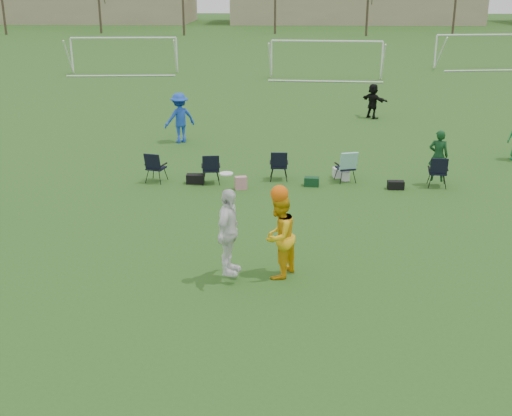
# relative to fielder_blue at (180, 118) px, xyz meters

# --- Properties ---
(ground) EXTENTS (260.00, 260.00, 0.00)m
(ground) POSITION_rel_fielder_blue_xyz_m (2.86, -13.29, -0.98)
(ground) COLOR #2B551A
(ground) RESTS_ON ground
(fielder_blue) EXTENTS (1.46, 1.32, 1.96)m
(fielder_blue) POSITION_rel_fielder_blue_xyz_m (0.00, 0.00, 0.00)
(fielder_blue) COLOR blue
(fielder_blue) RESTS_ON ground
(fielder_black) EXTENTS (1.31, 1.45, 1.60)m
(fielder_black) POSITION_rel_fielder_blue_xyz_m (8.23, 5.24, -0.18)
(fielder_black) COLOR black
(fielder_black) RESTS_ON ground
(center_contest) EXTENTS (1.90, 1.44, 2.42)m
(center_contest) POSITION_rel_fielder_blue_xyz_m (3.56, -12.32, 0.05)
(center_contest) COLOR white
(center_contest) RESTS_ON ground
(sideline_setup) EXTENTS (9.52, 1.75, 1.76)m
(sideline_setup) POSITION_rel_fielder_blue_xyz_m (4.94, -5.31, -0.46)
(sideline_setup) COLOR #0F3A19
(sideline_setup) RESTS_ON ground
(goal_left) EXTENTS (7.39, 0.76, 2.46)m
(goal_left) POSITION_rel_fielder_blue_xyz_m (-7.14, 20.71, 0.94)
(goal_left) COLOR white
(goal_left) RESTS_ON ground
(goal_mid) EXTENTS (7.40, 0.63, 2.46)m
(goal_mid) POSITION_rel_fielder_blue_xyz_m (6.86, 18.71, 0.94)
(goal_mid) COLOR white
(goal_mid) RESTS_ON ground
(goal_right) EXTENTS (7.35, 1.14, 2.46)m
(goal_right) POSITION_rel_fielder_blue_xyz_m (18.86, 24.71, 0.94)
(goal_right) COLOR white
(goal_right) RESTS_ON ground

